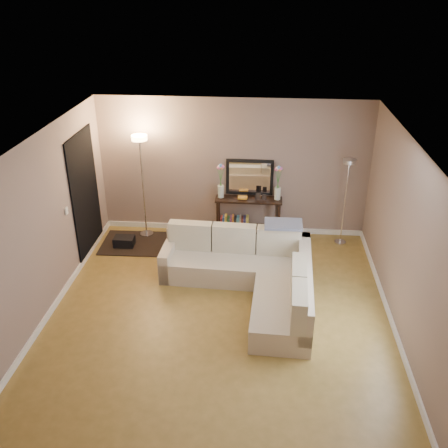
# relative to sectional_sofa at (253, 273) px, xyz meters

# --- Properties ---
(floor) EXTENTS (5.00, 5.50, 0.01)m
(floor) POSITION_rel_sectional_sofa_xyz_m (-0.46, -0.69, -0.32)
(floor) COLOR olive
(floor) RESTS_ON ground
(ceiling) EXTENTS (5.00, 5.50, 0.01)m
(ceiling) POSITION_rel_sectional_sofa_xyz_m (-0.46, -0.69, 2.29)
(ceiling) COLOR white
(ceiling) RESTS_ON ground
(wall_back) EXTENTS (5.00, 0.02, 2.60)m
(wall_back) POSITION_rel_sectional_sofa_xyz_m (-0.46, 2.07, 0.99)
(wall_back) COLOR gray
(wall_back) RESTS_ON ground
(wall_front) EXTENTS (5.00, 0.02, 2.60)m
(wall_front) POSITION_rel_sectional_sofa_xyz_m (-0.46, -3.45, 0.99)
(wall_front) COLOR gray
(wall_front) RESTS_ON ground
(wall_left) EXTENTS (0.02, 5.50, 2.60)m
(wall_left) POSITION_rel_sectional_sofa_xyz_m (-2.97, -0.69, 0.99)
(wall_left) COLOR gray
(wall_left) RESTS_ON ground
(wall_right) EXTENTS (0.02, 5.50, 2.60)m
(wall_right) POSITION_rel_sectional_sofa_xyz_m (2.05, -0.69, 0.99)
(wall_right) COLOR gray
(wall_right) RESTS_ON ground
(baseboard_back) EXTENTS (5.00, 0.03, 0.10)m
(baseboard_back) POSITION_rel_sectional_sofa_xyz_m (-0.46, 2.04, -0.26)
(baseboard_back) COLOR white
(baseboard_back) RESTS_ON ground
(baseboard_left) EXTENTS (0.03, 5.50, 0.10)m
(baseboard_left) POSITION_rel_sectional_sofa_xyz_m (-2.95, -0.69, -0.26)
(baseboard_left) COLOR white
(baseboard_left) RESTS_ON ground
(baseboard_right) EXTENTS (0.03, 5.50, 0.10)m
(baseboard_right) POSITION_rel_sectional_sofa_xyz_m (2.02, -0.69, -0.26)
(baseboard_right) COLOR white
(baseboard_right) RESTS_ON ground
(doorway) EXTENTS (0.02, 1.20, 2.20)m
(doorway) POSITION_rel_sectional_sofa_xyz_m (-2.94, 1.01, 0.79)
(doorway) COLOR black
(doorway) RESTS_ON ground
(switch_plate) EXTENTS (0.02, 0.08, 0.12)m
(switch_plate) POSITION_rel_sectional_sofa_xyz_m (-2.94, 0.16, 0.89)
(switch_plate) COLOR white
(switch_plate) RESTS_ON ground
(sectional_sofa) EXTENTS (2.43, 2.40, 0.84)m
(sectional_sofa) POSITION_rel_sectional_sofa_xyz_m (0.00, 0.00, 0.00)
(sectional_sofa) COLOR beige
(sectional_sofa) RESTS_ON floor
(throw_blanket) EXTENTS (0.61, 0.36, 0.08)m
(throw_blanket) POSITION_rel_sectional_sofa_xyz_m (0.46, 0.56, 0.60)
(throw_blanket) COLOR slate
(throw_blanket) RESTS_ON sectional_sofa
(console_table) EXTENTS (1.25, 0.34, 0.77)m
(console_table) POSITION_rel_sectional_sofa_xyz_m (-0.23, 1.87, 0.12)
(console_table) COLOR black
(console_table) RESTS_ON floor
(leaning_mirror) EXTENTS (0.88, 0.05, 0.69)m
(leaning_mirror) POSITION_rel_sectional_sofa_xyz_m (-0.15, 2.03, 0.82)
(leaning_mirror) COLOR black
(leaning_mirror) RESTS_ON console_table
(table_decor) EXTENTS (0.53, 0.12, 0.12)m
(table_decor) POSITION_rel_sectional_sofa_xyz_m (-0.15, 1.83, 0.50)
(table_decor) COLOR orange
(table_decor) RESTS_ON console_table
(flower_vase_left) EXTENTS (0.14, 0.12, 0.66)m
(flower_vase_left) POSITION_rel_sectional_sofa_xyz_m (-0.68, 1.87, 0.75)
(flower_vase_left) COLOR silver
(flower_vase_left) RESTS_ON console_table
(flower_vase_right) EXTENTS (0.14, 0.12, 0.66)m
(flower_vase_right) POSITION_rel_sectional_sofa_xyz_m (0.38, 1.87, 0.75)
(flower_vase_right) COLOR silver
(flower_vase_right) RESTS_ON console_table
(floor_lamp_lit) EXTENTS (0.29, 0.29, 1.98)m
(floor_lamp_lit) POSITION_rel_sectional_sofa_xyz_m (-2.11, 1.73, 1.08)
(floor_lamp_lit) COLOR silver
(floor_lamp_lit) RESTS_ON floor
(floor_lamp_unlit) EXTENTS (0.25, 0.25, 1.65)m
(floor_lamp_unlit) POSITION_rel_sectional_sofa_xyz_m (1.59, 1.71, 0.85)
(floor_lamp_unlit) COLOR silver
(floor_lamp_unlit) RESTS_ON floor
(charcoal_rug) EXTENTS (1.31, 1.00, 0.02)m
(charcoal_rug) POSITION_rel_sectional_sofa_xyz_m (-2.20, 1.35, -0.30)
(charcoal_rug) COLOR black
(charcoal_rug) RESTS_ON floor
(black_bag) EXTENTS (0.37, 0.27, 0.24)m
(black_bag) POSITION_rel_sectional_sofa_xyz_m (-2.41, 1.23, -0.24)
(black_bag) COLOR black
(black_bag) RESTS_ON charcoal_rug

